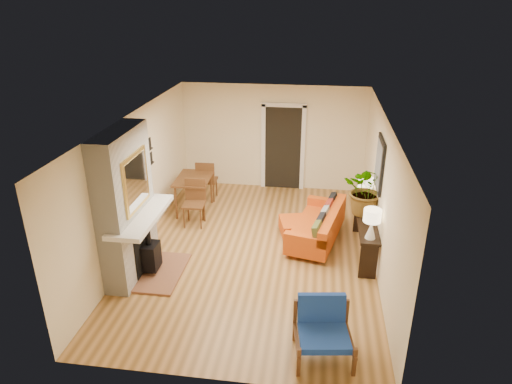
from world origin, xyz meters
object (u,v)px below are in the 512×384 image
Objects in this scene: sofa at (320,226)px; lamp_far at (365,188)px; dining_table at (197,185)px; console_table at (366,226)px; ottoman at (297,226)px; blue_chair at (323,326)px; houseplant at (367,190)px; lamp_near at (372,220)px.

lamp_far reaches higher than sofa.
console_table is at bearing -20.87° from dining_table.
sofa reaches higher than ottoman.
console_table is at bearing -90.00° from lamp_far.
ottoman is 3.34m from blue_chair.
lamp_far is at bearing 77.45° from blue_chair.
ottoman is at bearing 99.20° from blue_chair.
blue_chair reaches higher than sofa.
console_table is 0.86m from lamp_far.
blue_chair is at bearing -105.63° from console_table.
houseplant is at bearing 75.77° from blue_chair.
console_table is 0.87m from lamp_near.
houseplant reaches higher than lamp_near.
blue_chair is 3.18m from houseplant.
console_table is 3.43× the size of lamp_far.
lamp_far is (1.30, 0.17, 0.87)m from ottoman.
sofa is at bearing -18.72° from ottoman.
sofa is at bearing 91.25° from blue_chair.
blue_chair is 5.00m from dining_table.
houseplant is (0.76, 2.99, 0.78)m from blue_chair.
blue_chair is 2.86m from console_table.
lamp_far reaches higher than blue_chair.
blue_chair reaches higher than console_table.
dining_table is 1.86× the size of houseplant.
lamp_near reaches higher than dining_table.
lamp_near is (3.59, -2.09, 0.42)m from dining_table.
console_table is 1.88× the size of houseplant.
dining_table is 3.80m from houseplant.
houseplant reaches higher than console_table.
dining_table is at bearing 149.86° from lamp_near.
blue_chair is at bearing -80.80° from ottoman.
sofa is 1.16m from lamp_far.
ottoman is at bearing -172.57° from lamp_far.
houseplant is (-0.01, 0.96, 0.15)m from lamp_near.
console_table reaches higher than ottoman.
houseplant is at bearing 90.60° from lamp_near.
dining_table reaches higher than console_table.
sofa is at bearing -19.77° from dining_table.
sofa is 2.32× the size of blue_chair.
ottoman is 1.49× the size of lamp_near.
ottoman is at bearing 167.19° from houseplant.
blue_chair is at bearing -110.73° from lamp_near.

